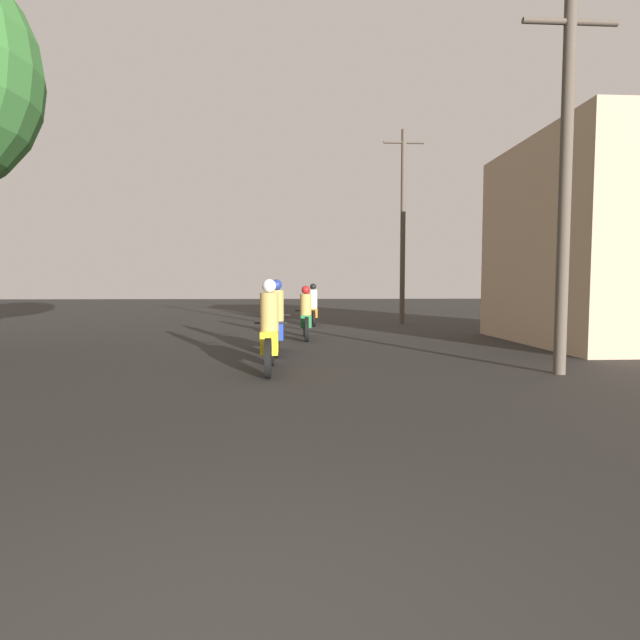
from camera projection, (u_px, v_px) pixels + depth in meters
motorcycle_yellow at (270, 335)px, 8.74m from camera, size 0.60×1.99×1.63m
motorcycle_blue at (277, 324)px, 11.15m from camera, size 0.60×1.92×1.65m
motorcycle_green at (306, 317)px, 14.23m from camera, size 0.60×2.16×1.53m
motorcycle_orange at (313, 309)px, 19.38m from camera, size 0.60×2.03×1.62m
motorcycle_red at (277, 305)px, 23.28m from camera, size 0.60×2.09×1.62m
motorcycle_white at (272, 304)px, 25.48m from camera, size 0.60×1.90×1.60m
building_right_near at (629, 243)px, 13.04m from camera, size 5.63×5.77×5.28m
utility_pole_near at (565, 177)px, 8.30m from camera, size 1.60×0.20×6.31m
utility_pole_far at (403, 224)px, 19.76m from camera, size 1.60×0.20×7.65m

